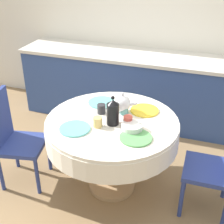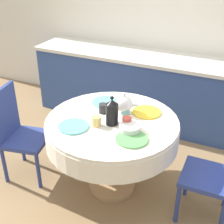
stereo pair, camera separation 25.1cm
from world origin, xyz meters
The scene contains 17 objects.
ground_plane centered at (0.00, 0.00, 0.00)m, with size 12.00×12.00×0.00m, color #8E704C.
wall_back centered at (0.00, 1.71, 1.30)m, with size 7.00×0.05×2.60m.
kitchen_counter centered at (0.00, 1.37, 0.44)m, with size 3.24×0.64×0.88m.
dining_table centered at (0.00, 0.00, 0.61)m, with size 1.16×1.16×0.74m.
chair_left centered at (0.93, 0.01, 0.50)m, with size 0.41×0.41×0.93m.
chair_right centered at (-0.91, -0.18, 0.50)m, with size 0.47×0.47×0.93m.
plate_near_left centered at (-0.24, -0.24, 0.75)m, with size 0.26×0.26×0.01m, color #60BCB7.
cup_near_left centered at (-0.08, -0.14, 0.78)m, with size 0.08×0.08×0.09m, color #DBB766.
plate_near_right centered at (0.27, -0.21, 0.75)m, with size 0.26×0.26×0.01m, color #5BA85B.
cup_near_right centered at (0.15, -0.04, 0.78)m, with size 0.08×0.08×0.09m, color #CC4C3D.
plate_far_left centered at (-0.20, 0.27, 0.75)m, with size 0.26×0.26×0.01m, color #60BCB7.
cup_far_left centered at (-0.13, 0.09, 0.78)m, with size 0.08×0.08×0.09m, color #28282D.
plate_far_right centered at (0.23, 0.25, 0.75)m, with size 0.26×0.26×0.01m, color yellow.
cup_far_right centered at (0.06, 0.14, 0.78)m, with size 0.08×0.08×0.09m, color #5BA39E.
coffee_carafe centered at (0.03, -0.05, 0.85)m, with size 0.10×0.10×0.26m.
teapot centered at (0.04, 0.17, 0.83)m, with size 0.21×0.15×0.20m.
fruit_bowl centered at (0.21, -0.10, 0.77)m, with size 0.17×0.17×0.06m, color silver.
Camera 1 is at (0.74, -2.18, 2.09)m, focal length 50.00 mm.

